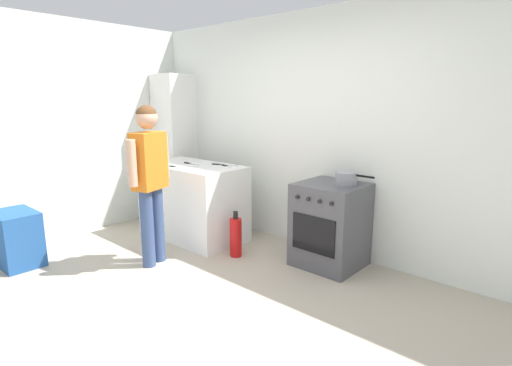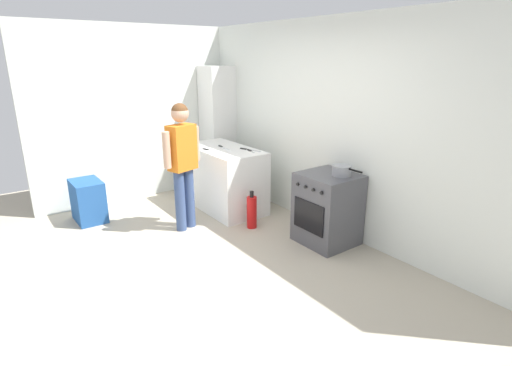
% 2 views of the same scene
% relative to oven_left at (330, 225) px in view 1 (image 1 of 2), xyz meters
% --- Properties ---
extents(ground_plane, '(8.00, 8.00, 0.00)m').
position_rel_oven_left_xyz_m(ground_plane, '(-0.35, -1.58, -0.43)').
color(ground_plane, '#ADA38E').
extents(back_wall, '(6.00, 0.10, 2.60)m').
position_rel_oven_left_xyz_m(back_wall, '(-0.35, 0.37, 0.87)').
color(back_wall, silver).
rests_on(back_wall, ground).
extents(side_wall_left, '(0.10, 3.10, 2.60)m').
position_rel_oven_left_xyz_m(side_wall_left, '(-2.95, -1.18, 0.87)').
color(side_wall_left, silver).
rests_on(side_wall_left, ground).
extents(counter_unit, '(1.30, 0.70, 0.90)m').
position_rel_oven_left_xyz_m(counter_unit, '(-1.70, -0.38, 0.02)').
color(counter_unit, white).
rests_on(counter_unit, ground).
extents(oven_left, '(0.63, 0.62, 0.85)m').
position_rel_oven_left_xyz_m(oven_left, '(0.00, 0.00, 0.00)').
color(oven_left, '#4C4C51').
rests_on(oven_left, ground).
extents(pot, '(0.40, 0.22, 0.12)m').
position_rel_oven_left_xyz_m(pot, '(0.12, 0.07, 0.49)').
color(pot, gray).
rests_on(pot, oven_left).
extents(knife_paring, '(0.21, 0.06, 0.01)m').
position_rel_oven_left_xyz_m(knife_paring, '(-1.32, -0.18, 0.48)').
color(knife_paring, silver).
rests_on(knife_paring, counter_unit).
extents(knife_chef, '(0.31, 0.11, 0.01)m').
position_rel_oven_left_xyz_m(knife_chef, '(-1.68, -0.61, 0.48)').
color(knife_chef, silver).
rests_on(knife_chef, counter_unit).
extents(knife_carving, '(0.33, 0.07, 0.01)m').
position_rel_oven_left_xyz_m(knife_carving, '(-1.71, -0.37, 0.48)').
color(knife_carving, silver).
rests_on(knife_carving, counter_unit).
extents(knife_bread, '(0.34, 0.14, 0.01)m').
position_rel_oven_left_xyz_m(knife_bread, '(-1.37, -0.15, 0.48)').
color(knife_bread, silver).
rests_on(knife_bread, counter_unit).
extents(person, '(0.29, 0.55, 1.61)m').
position_rel_oven_left_xyz_m(person, '(-1.37, -1.18, 0.53)').
color(person, '#384C7A').
rests_on(person, ground).
extents(fire_extinguisher, '(0.13, 0.13, 0.50)m').
position_rel_oven_left_xyz_m(fire_extinguisher, '(-0.87, -0.48, -0.21)').
color(fire_extinguisher, red).
rests_on(fire_extinguisher, ground).
extents(recycling_crate_lower, '(0.52, 0.36, 0.28)m').
position_rel_oven_left_xyz_m(recycling_crate_lower, '(-2.37, -2.12, -0.29)').
color(recycling_crate_lower, '#235193').
rests_on(recycling_crate_lower, ground).
extents(recycling_crate_upper, '(0.52, 0.36, 0.28)m').
position_rel_oven_left_xyz_m(recycling_crate_upper, '(-2.37, -2.12, -0.01)').
color(recycling_crate_upper, '#235193').
rests_on(recycling_crate_upper, recycling_crate_lower).
extents(larder_cabinet, '(0.48, 0.44, 2.00)m').
position_rel_oven_left_xyz_m(larder_cabinet, '(-2.65, 0.10, 0.57)').
color(larder_cabinet, white).
rests_on(larder_cabinet, ground).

